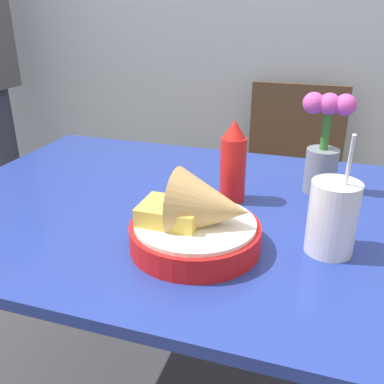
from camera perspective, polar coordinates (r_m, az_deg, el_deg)
dining_table at (r=1.09m, az=-1.52°, el=-6.12°), size 1.20×0.88×0.75m
chair_far_window at (r=1.88m, az=13.02°, el=2.11°), size 0.40×0.40×0.90m
food_basket at (r=0.83m, az=1.08°, el=-4.05°), size 0.26×0.26×0.16m
ketchup_bottle at (r=1.03m, az=5.50°, el=3.92°), size 0.06×0.06×0.20m
drink_cup at (r=0.86m, az=18.18°, el=-3.54°), size 0.09×0.09×0.25m
flower_vase at (r=1.12m, az=17.16°, el=5.76°), size 0.12×0.08×0.25m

